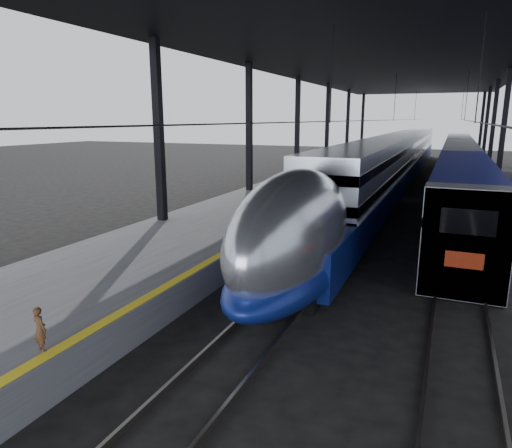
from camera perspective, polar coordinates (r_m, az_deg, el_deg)
The scene contains 8 objects.
ground at distance 15.04m, azimuth -3.81°, elevation -8.87°, with size 160.00×160.00×0.00m, color black.
platform at distance 34.27m, azimuth 6.11°, elevation 4.41°, with size 6.00×80.00×1.00m, color #4C4C4F.
yellow_strip at distance 33.50m, azimuth 10.73°, elevation 4.93°, with size 0.30×80.00×0.01m, color yellow.
rails at distance 32.94m, azimuth 19.52°, elevation 2.64°, with size 6.52×80.00×0.16m.
canopy at distance 32.91m, azimuth 16.02°, elevation 18.69°, with size 18.00×75.00×9.47m.
tgv_train at distance 41.15m, azimuth 17.05°, elevation 7.42°, with size 2.95×65.20×4.23m.
second_train at distance 42.12m, azimuth 24.03°, elevation 6.77°, with size 2.61×56.05×3.59m.
child at distance 10.37m, azimuth -25.40°, elevation -11.78°, with size 0.35×0.23×0.95m, color #4E2E1A.
Camera 1 is at (6.37, -12.42, 5.61)m, focal length 32.00 mm.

